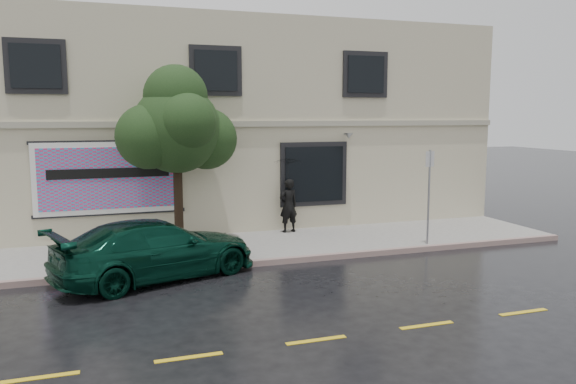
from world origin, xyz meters
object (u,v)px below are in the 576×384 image
object	(u,v)px
street_tree	(177,130)
fire_hydrant	(182,250)
car	(156,249)
pedestrian	(288,206)

from	to	relation	value
street_tree	fire_hydrant	size ratio (longest dim) A/B	6.48
fire_hydrant	car	bearing A→B (deg)	-124.85
car	street_tree	world-z (taller)	street_tree
car	fire_hydrant	bearing A→B (deg)	-68.67
pedestrian	fire_hydrant	distance (m)	4.73
car	pedestrian	bearing A→B (deg)	-72.78
pedestrian	fire_hydrant	xyz separation A→B (m)	(-3.77, -2.80, -0.51)
car	pedestrian	size ratio (longest dim) A/B	2.84
pedestrian	street_tree	bearing A→B (deg)	3.23
car	fire_hydrant	xyz separation A→B (m)	(0.68, 0.60, -0.22)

